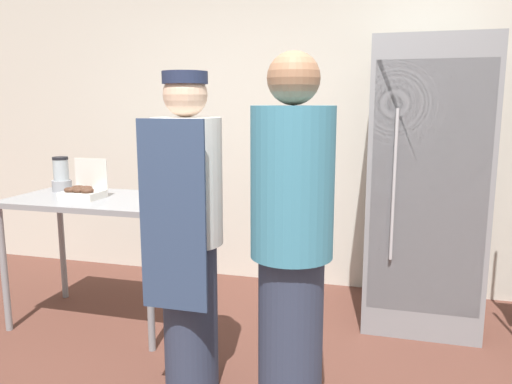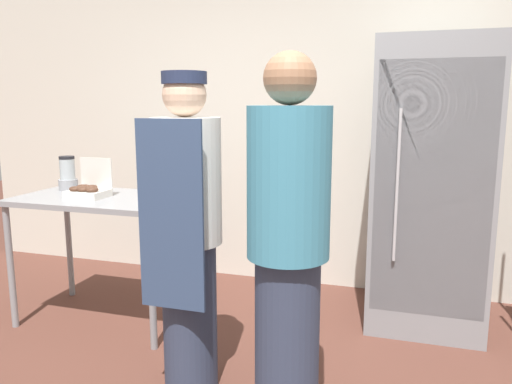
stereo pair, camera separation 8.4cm
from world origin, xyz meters
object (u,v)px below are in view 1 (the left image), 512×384
(donut_box, at_px, (83,191))
(blender_pitcher, at_px, (61,176))
(refrigerator, at_px, (425,186))
(person_customer, at_px, (292,247))
(person_baker, at_px, (188,232))

(donut_box, xyz_separation_m, blender_pitcher, (-0.32, 0.21, 0.06))
(refrigerator, relative_size, blender_pitcher, 7.75)
(person_customer, bearing_deg, refrigerator, 65.43)
(blender_pitcher, xyz_separation_m, person_baker, (1.32, -0.78, -0.13))
(donut_box, distance_m, person_baker, 1.15)
(donut_box, bearing_deg, person_baker, -29.80)
(person_baker, bearing_deg, person_customer, -17.28)
(refrigerator, relative_size, person_customer, 1.11)
(blender_pitcher, height_order, person_baker, person_baker)
(person_baker, bearing_deg, donut_box, 150.20)
(refrigerator, xyz_separation_m, blender_pitcher, (-2.52, -0.43, 0.03))
(donut_box, height_order, person_customer, person_customer)
(donut_box, distance_m, person_customer, 1.74)
(donut_box, bearing_deg, blender_pitcher, 146.51)
(refrigerator, xyz_separation_m, person_customer, (-0.64, -1.39, -0.08))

